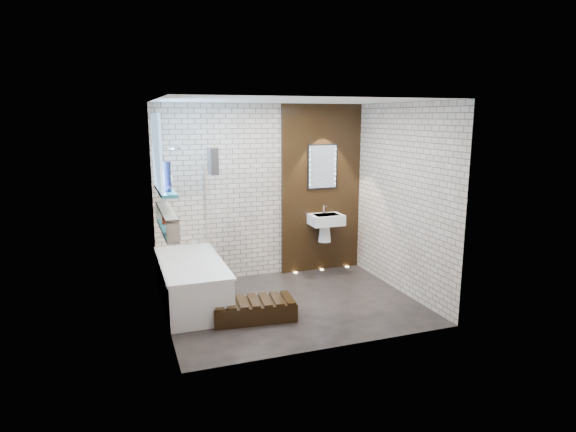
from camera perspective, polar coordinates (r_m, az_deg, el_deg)
name	(u,v)px	position (r m, az deg, el deg)	size (l,w,h in m)	color
ground	(292,304)	(6.50, 0.45, -10.24)	(3.20, 3.20, 0.00)	black
room_shell	(292,207)	(6.13, 0.47, 1.11)	(3.24, 3.20, 2.60)	#B19E8C
walnut_panel	(321,189)	(7.64, 3.90, 3.18)	(1.30, 0.06, 2.60)	black
clerestory_window	(159,160)	(6.05, -14.88, 6.33)	(0.18, 1.00, 0.94)	#7FADE0
display_niche	(167,221)	(5.96, -13.99, -0.52)	(0.14, 1.30, 0.26)	teal
bathtub	(192,282)	(6.53, -11.18, -7.63)	(0.79, 1.74, 0.70)	white
bath_screen	(210,201)	(6.76, -9.10, 1.77)	(0.01, 0.78, 1.40)	white
towel	(213,161)	(6.40, -8.78, 6.39)	(0.10, 0.27, 0.35)	#2A2322
shower_head	(175,148)	(6.67, -13.06, 7.72)	(0.18, 0.18, 0.02)	silver
washbasin	(326,223)	(7.56, 4.44, -0.86)	(0.50, 0.36, 0.58)	white
led_mirror	(322,167)	(7.57, 4.05, 5.76)	(0.50, 0.02, 0.70)	black
walnut_step	(254,310)	(6.02, -4.02, -10.96)	(0.99, 0.44, 0.22)	black
niche_bottles	(168,225)	(5.85, -13.85, -1.04)	(0.06, 0.72, 0.16)	maroon
sill_vases	(165,179)	(6.14, -14.16, 4.21)	(0.20, 0.57, 0.35)	#131635
floor_uplights	(322,269)	(7.88, 3.97, -6.25)	(0.96, 0.06, 0.01)	#FFD899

